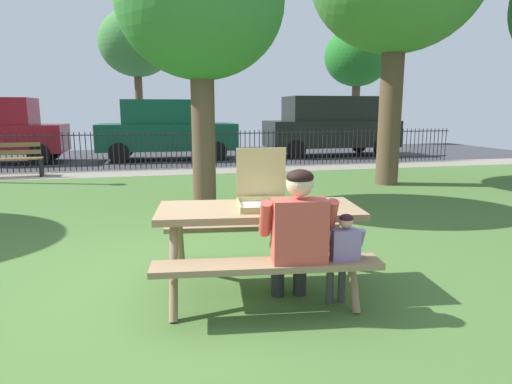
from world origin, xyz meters
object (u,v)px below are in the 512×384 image
at_px(adult_at_table, 297,234).
at_px(far_tree_midleft, 136,44).
at_px(tree_by_fence, 201,5).
at_px(far_tree_center, 357,57).
at_px(parked_car_left, 167,129).
at_px(pizza_box_open, 263,192).
at_px(picnic_table_foreground, 259,226).
at_px(child_at_table, 342,252).
at_px(parked_car_center, 331,125).
at_px(park_bench_left, 6,160).

xyz_separation_m(adult_at_table, far_tree_midleft, (-1.69, 17.64, 3.82)).
distance_m(tree_by_fence, far_tree_center, 16.22).
bearing_deg(parked_car_left, pizza_box_open, -87.22).
height_order(picnic_table_foreground, adult_at_table, adult_at_table).
relative_size(pizza_box_open, far_tree_center, 0.10).
xyz_separation_m(child_at_table, parked_car_center, (4.69, 11.66, 0.59)).
relative_size(adult_at_table, tree_by_fence, 0.26).
relative_size(adult_at_table, parked_car_left, 0.27).
bearing_deg(parked_car_center, park_bench_left, -162.26).
bearing_deg(pizza_box_open, park_bench_left, 119.56).
xyz_separation_m(picnic_table_foreground, park_bench_left, (-4.43, 7.97, -0.18)).
height_order(pizza_box_open, far_tree_center, far_tree_center).
bearing_deg(far_tree_midleft, park_bench_left, -107.75).
xyz_separation_m(parked_car_center, far_tree_midleft, (-6.74, 6.05, 3.38)).
relative_size(picnic_table_foreground, adult_at_table, 1.65).
bearing_deg(pizza_box_open, child_at_table, -53.10).
bearing_deg(child_at_table, park_bench_left, 120.18).
xyz_separation_m(picnic_table_foreground, far_tree_midleft, (-1.50, 17.11, 3.88)).
height_order(adult_at_table, park_bench_left, adult_at_table).
bearing_deg(adult_at_table, tree_by_fence, 93.67).
bearing_deg(parked_car_left, adult_at_table, -86.70).
xyz_separation_m(park_bench_left, parked_car_left, (3.95, 3.09, 0.59)).
relative_size(child_at_table, tree_by_fence, 0.18).
height_order(picnic_table_foreground, parked_car_center, parked_car_center).
height_order(adult_at_table, far_tree_midleft, far_tree_midleft).
height_order(picnic_table_foreground, far_tree_midleft, far_tree_midleft).
xyz_separation_m(child_at_table, parked_car_left, (-1.03, 11.66, 0.50)).
bearing_deg(parked_car_left, picnic_table_foreground, -87.52).
distance_m(child_at_table, far_tree_center, 19.97).
xyz_separation_m(parked_car_left, far_tree_midleft, (-1.02, 6.04, 3.47)).
bearing_deg(adult_at_table, parked_car_center, 66.45).
height_order(child_at_table, far_tree_center, far_tree_center).
xyz_separation_m(pizza_box_open, far_tree_midleft, (-1.56, 17.04, 3.58)).
bearing_deg(parked_car_left, tree_by_fence, -86.91).
xyz_separation_m(tree_by_fence, far_tree_midleft, (-1.42, 13.39, 1.20)).
xyz_separation_m(tree_by_fence, far_tree_center, (9.10, 13.39, 0.89)).
height_order(picnic_table_foreground, park_bench_left, park_bench_left).
bearing_deg(far_tree_center, parked_car_center, -122.00).
bearing_deg(park_bench_left, far_tree_midleft, 72.25).
xyz_separation_m(pizza_box_open, tree_by_fence, (-0.14, 3.65, 2.38)).
distance_m(adult_at_table, parked_car_left, 11.62).
distance_m(picnic_table_foreground, pizza_box_open, 0.31).
bearing_deg(picnic_table_foreground, adult_at_table, -70.31).
bearing_deg(adult_at_table, far_tree_midleft, 95.48).
xyz_separation_m(park_bench_left, far_tree_center, (13.45, 9.14, 3.75)).
distance_m(parked_car_left, far_tree_midleft, 7.04).
height_order(parked_car_center, far_tree_midleft, far_tree_midleft).
height_order(tree_by_fence, far_tree_center, far_tree_center).
distance_m(park_bench_left, parked_car_center, 10.17).
bearing_deg(pizza_box_open, far_tree_center, 62.26).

